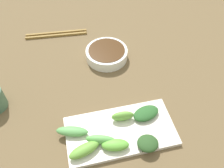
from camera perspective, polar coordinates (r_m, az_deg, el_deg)
tabletop at (r=0.73m, az=1.68°, el=-3.38°), size 2.10×2.10×0.02m
sauce_bowl at (r=0.82m, az=-1.59°, el=7.28°), size 0.14×0.14×0.04m
serving_plate at (r=0.64m, az=2.03°, el=-11.24°), size 0.15×0.29×0.01m
broccoli_stalk_0 at (r=0.64m, az=2.57°, el=-7.68°), size 0.03×0.06×0.03m
broccoli_leafy_1 at (r=0.66m, az=8.15°, el=-6.96°), size 0.06×0.08×0.02m
broccoli_stalk_2 at (r=0.63m, az=-9.53°, el=-11.11°), size 0.05×0.09×0.02m
broccoli_stalk_3 at (r=0.61m, az=-2.80°, el=-13.14°), size 0.04×0.08×0.03m
broccoli_stalk_4 at (r=0.60m, az=-6.67°, el=-15.43°), size 0.05×0.09×0.02m
broccoli_stalk_5 at (r=0.61m, az=0.80°, el=-14.41°), size 0.04×0.07×0.02m
broccoli_leafy_6 at (r=0.62m, az=8.57°, el=-13.89°), size 0.06×0.06×0.02m
chopsticks at (r=0.95m, az=-13.17°, el=11.55°), size 0.04×0.23×0.01m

